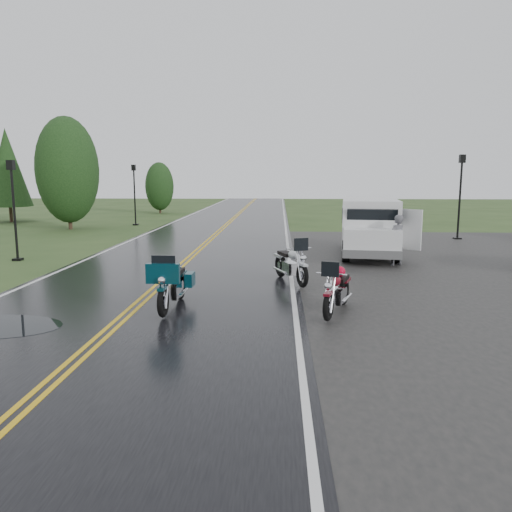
{
  "coord_description": "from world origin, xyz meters",
  "views": [
    {
      "loc": [
        3.43,
        -11.2,
        3.11
      ],
      "look_at": [
        2.8,
        2.0,
        1.0
      ],
      "focal_mm": 35.0,
      "sensor_mm": 36.0,
      "label": 1
    }
  ],
  "objects_px": {
    "motorcycle_red": "(328,295)",
    "van_white": "(347,232)",
    "lamp_post_near_left": "(14,210)",
    "lamp_post_far_left": "(135,195)",
    "motorcycle_teal": "(163,290)",
    "lamp_post_far_right": "(460,197)",
    "motorcycle_silver": "(302,266)",
    "person_at_van": "(397,241)"
  },
  "relations": [
    {
      "from": "van_white",
      "to": "lamp_post_far_right",
      "type": "relative_size",
      "value": 1.38
    },
    {
      "from": "motorcycle_silver",
      "to": "van_white",
      "type": "xyz_separation_m",
      "value": [
        1.78,
        4.5,
        0.47
      ]
    },
    {
      "from": "person_at_van",
      "to": "motorcycle_silver",
      "type": "bearing_deg",
      "value": 14.42
    },
    {
      "from": "motorcycle_teal",
      "to": "person_at_van",
      "type": "height_order",
      "value": "person_at_van"
    },
    {
      "from": "lamp_post_near_left",
      "to": "lamp_post_far_right",
      "type": "distance_m",
      "value": 20.03
    },
    {
      "from": "motorcycle_red",
      "to": "person_at_van",
      "type": "distance_m",
      "value": 7.72
    },
    {
      "from": "van_white",
      "to": "lamp_post_far_left",
      "type": "distance_m",
      "value": 18.05
    },
    {
      "from": "motorcycle_red",
      "to": "van_white",
      "type": "xyz_separation_m",
      "value": [
        1.38,
        7.71,
        0.52
      ]
    },
    {
      "from": "lamp_post_near_left",
      "to": "lamp_post_far_left",
      "type": "xyz_separation_m",
      "value": [
        0.49,
        13.79,
        0.08
      ]
    },
    {
      "from": "person_at_van",
      "to": "lamp_post_far_right",
      "type": "relative_size",
      "value": 0.42
    },
    {
      "from": "lamp_post_near_left",
      "to": "lamp_post_far_left",
      "type": "distance_m",
      "value": 13.8
    },
    {
      "from": "person_at_van",
      "to": "lamp_post_far_left",
      "type": "xyz_separation_m",
      "value": [
        -13.39,
        14.31,
        1.06
      ]
    },
    {
      "from": "lamp_post_far_left",
      "to": "motorcycle_teal",
      "type": "bearing_deg",
      "value": -72.34
    },
    {
      "from": "person_at_van",
      "to": "lamp_post_near_left",
      "type": "bearing_deg",
      "value": -36.11
    },
    {
      "from": "person_at_van",
      "to": "lamp_post_near_left",
      "type": "distance_m",
      "value": 13.92
    },
    {
      "from": "motorcycle_red",
      "to": "van_white",
      "type": "relative_size",
      "value": 0.36
    },
    {
      "from": "motorcycle_red",
      "to": "lamp_post_far_right",
      "type": "bearing_deg",
      "value": 81.57
    },
    {
      "from": "lamp_post_far_right",
      "to": "motorcycle_red",
      "type": "bearing_deg",
      "value": -117.85
    },
    {
      "from": "motorcycle_silver",
      "to": "van_white",
      "type": "height_order",
      "value": "van_white"
    },
    {
      "from": "lamp_post_near_left",
      "to": "lamp_post_far_left",
      "type": "height_order",
      "value": "lamp_post_far_left"
    },
    {
      "from": "motorcycle_teal",
      "to": "lamp_post_far_right",
      "type": "height_order",
      "value": "lamp_post_far_right"
    },
    {
      "from": "lamp_post_far_left",
      "to": "lamp_post_far_right",
      "type": "height_order",
      "value": "lamp_post_far_right"
    },
    {
      "from": "motorcycle_silver",
      "to": "lamp_post_far_right",
      "type": "bearing_deg",
      "value": 33.72
    },
    {
      "from": "motorcycle_teal",
      "to": "person_at_van",
      "type": "bearing_deg",
      "value": 47.94
    },
    {
      "from": "lamp_post_far_right",
      "to": "lamp_post_far_left",
      "type": "bearing_deg",
      "value": 160.15
    },
    {
      "from": "motorcycle_red",
      "to": "motorcycle_silver",
      "type": "xyz_separation_m",
      "value": [
        -0.41,
        3.21,
        0.05
      ]
    },
    {
      "from": "lamp_post_near_left",
      "to": "lamp_post_far_left",
      "type": "bearing_deg",
      "value": 87.98
    },
    {
      "from": "lamp_post_far_right",
      "to": "lamp_post_near_left",
      "type": "bearing_deg",
      "value": -158.86
    },
    {
      "from": "lamp_post_far_right",
      "to": "van_white",
      "type": "bearing_deg",
      "value": -132.23
    },
    {
      "from": "motorcycle_silver",
      "to": "lamp_post_near_left",
      "type": "xyz_separation_m",
      "value": [
        -10.43,
        4.4,
        1.2
      ]
    },
    {
      "from": "motorcycle_silver",
      "to": "lamp_post_far_left",
      "type": "bearing_deg",
      "value": 97.75
    },
    {
      "from": "lamp_post_near_left",
      "to": "lamp_post_far_right",
      "type": "xyz_separation_m",
      "value": [
        18.68,
        7.22,
        0.24
      ]
    },
    {
      "from": "person_at_van",
      "to": "lamp_post_far_right",
      "type": "xyz_separation_m",
      "value": [
        4.8,
        7.75,
        1.22
      ]
    },
    {
      "from": "motorcycle_teal",
      "to": "lamp_post_far_left",
      "type": "distance_m",
      "value": 22.38
    },
    {
      "from": "motorcycle_silver",
      "to": "lamp_post_far_left",
      "type": "height_order",
      "value": "lamp_post_far_left"
    },
    {
      "from": "motorcycle_teal",
      "to": "motorcycle_silver",
      "type": "height_order",
      "value": "motorcycle_teal"
    },
    {
      "from": "van_white",
      "to": "lamp_post_near_left",
      "type": "bearing_deg",
      "value": -172.11
    },
    {
      "from": "motorcycle_red",
      "to": "motorcycle_silver",
      "type": "relative_size",
      "value": 0.92
    },
    {
      "from": "motorcycle_silver",
      "to": "van_white",
      "type": "relative_size",
      "value": 0.39
    },
    {
      "from": "motorcycle_teal",
      "to": "lamp_post_far_left",
      "type": "bearing_deg",
      "value": 109.05
    },
    {
      "from": "lamp_post_far_left",
      "to": "lamp_post_near_left",
      "type": "bearing_deg",
      "value": -92.02
    },
    {
      "from": "motorcycle_red",
      "to": "motorcycle_teal",
      "type": "bearing_deg",
      "value": -162.33
    }
  ]
}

